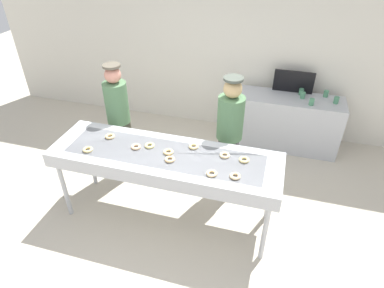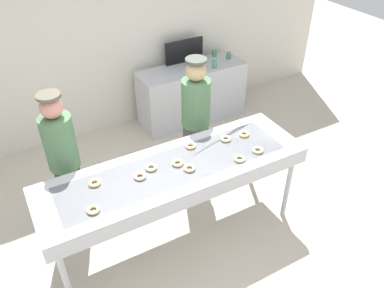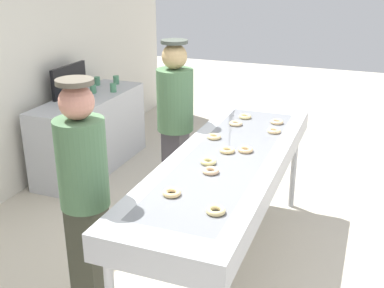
# 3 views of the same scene
# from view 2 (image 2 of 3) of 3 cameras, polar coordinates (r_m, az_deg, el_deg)

# --- Properties ---
(ground_plane) EXTENTS (16.00, 16.00, 0.00)m
(ground_plane) POSITION_cam_2_polar(r_m,az_deg,el_deg) (4.38, -2.19, -13.32)
(ground_plane) COLOR beige
(back_wall) EXTENTS (8.00, 0.12, 3.19)m
(back_wall) POSITION_cam_2_polar(r_m,az_deg,el_deg) (5.50, -15.16, 16.56)
(back_wall) COLOR silver
(back_wall) RESTS_ON ground
(fryer_conveyor) EXTENTS (2.63, 0.79, 0.98)m
(fryer_conveyor) POSITION_cam_2_polar(r_m,az_deg,el_deg) (3.75, -2.50, -4.39)
(fryer_conveyor) COLOR #B7BABF
(fryer_conveyor) RESTS_ON ground
(plain_donut_0) EXTENTS (0.16, 0.16, 0.03)m
(plain_donut_0) POSITION_cam_2_polar(r_m,az_deg,el_deg) (3.79, 6.99, -2.17)
(plain_donut_0) COLOR #F3CC90
(plain_donut_0) RESTS_ON fryer_conveyor
(plain_donut_1) EXTENTS (0.15, 0.15, 0.03)m
(plain_donut_1) POSITION_cam_2_polar(r_m,az_deg,el_deg) (3.36, -14.30, -9.35)
(plain_donut_1) COLOR #E5CB83
(plain_donut_1) RESTS_ON fryer_conveyor
(plain_donut_2) EXTENTS (0.14, 0.14, 0.03)m
(plain_donut_2) POSITION_cam_2_polar(r_m,az_deg,el_deg) (4.05, 4.97, 0.77)
(plain_donut_2) COLOR beige
(plain_donut_2) RESTS_ON fryer_conveyor
(plain_donut_3) EXTENTS (0.15, 0.15, 0.03)m
(plain_donut_3) POSITION_cam_2_polar(r_m,az_deg,el_deg) (3.71, -2.12, -2.81)
(plain_donut_3) COLOR #F6D085
(plain_donut_3) RESTS_ON fryer_conveyor
(plain_donut_4) EXTENTS (0.16, 0.16, 0.03)m
(plain_donut_4) POSITION_cam_2_polar(r_m,az_deg,el_deg) (3.68, -6.03, -3.46)
(plain_donut_4) COLOR #E7D585
(plain_donut_4) RESTS_ON fryer_conveyor
(plain_donut_5) EXTENTS (0.15, 0.15, 0.03)m
(plain_donut_5) POSITION_cam_2_polar(r_m,az_deg,el_deg) (3.93, -0.22, -0.26)
(plain_donut_5) COLOR #EDCD89
(plain_donut_5) RESTS_ON fryer_conveyor
(plain_donut_6) EXTENTS (0.14, 0.14, 0.03)m
(plain_donut_6) POSITION_cam_2_polar(r_m,az_deg,el_deg) (3.59, -7.66, -4.74)
(plain_donut_6) COLOR #F3C291
(plain_donut_6) RESTS_ON fryer_conveyor
(plain_donut_7) EXTENTS (0.15, 0.15, 0.03)m
(plain_donut_7) POSITION_cam_2_polar(r_m,az_deg,el_deg) (4.14, 7.67, 1.45)
(plain_donut_7) COLOR #E8D085
(plain_donut_7) RESTS_ON fryer_conveyor
(plain_donut_8) EXTENTS (0.15, 0.15, 0.03)m
(plain_donut_8) POSITION_cam_2_polar(r_m,az_deg,el_deg) (3.65, -0.39, -3.59)
(plain_donut_8) COLOR #F4C587
(plain_donut_8) RESTS_ON fryer_conveyor
(plain_donut_9) EXTENTS (0.16, 0.16, 0.03)m
(plain_donut_9) POSITION_cam_2_polar(r_m,az_deg,el_deg) (3.60, -14.13, -5.57)
(plain_donut_9) COLOR #F6CC85
(plain_donut_9) RESTS_ON fryer_conveyor
(plain_donut_10) EXTENTS (0.16, 0.16, 0.03)m
(plain_donut_10) POSITION_cam_2_polar(r_m,az_deg,el_deg) (3.93, 9.64, -0.91)
(plain_donut_10) COLOR beige
(plain_donut_10) RESTS_ON fryer_conveyor
(worker_baker) EXTENTS (0.31, 0.31, 1.69)m
(worker_baker) POSITION_cam_2_polar(r_m,az_deg,el_deg) (4.03, -18.23, -2.45)
(worker_baker) COLOR #36372A
(worker_baker) RESTS_ON ground
(worker_assistant) EXTENTS (0.32, 0.32, 1.69)m
(worker_assistant) POSITION_cam_2_polar(r_m,az_deg,el_deg) (4.43, 0.55, 3.71)
(worker_assistant) COLOR #3E3A40
(worker_assistant) RESTS_ON ground
(prep_counter) EXTENTS (1.63, 0.57, 0.87)m
(prep_counter) POSITION_cam_2_polar(r_m,az_deg,el_deg) (6.03, -0.02, 7.41)
(prep_counter) COLOR #B7BABF
(prep_counter) RESTS_ON ground
(paper_cup_0) EXTENTS (0.07, 0.07, 0.10)m
(paper_cup_0) POSITION_cam_2_polar(r_m,az_deg,el_deg) (5.91, 1.24, 12.06)
(paper_cup_0) COLOR #4C8C66
(paper_cup_0) RESTS_ON prep_counter
(paper_cup_1) EXTENTS (0.07, 0.07, 0.10)m
(paper_cup_1) POSITION_cam_2_polar(r_m,az_deg,el_deg) (6.13, 5.39, 12.80)
(paper_cup_1) COLOR #4C8C66
(paper_cup_1) RESTS_ON prep_counter
(paper_cup_2) EXTENTS (0.07, 0.07, 0.10)m
(paper_cup_2) POSITION_cam_2_polar(r_m,az_deg,el_deg) (5.82, 3.32, 11.62)
(paper_cup_2) COLOR #4C8C66
(paper_cup_2) RESTS_ON prep_counter
(paper_cup_3) EXTENTS (0.07, 0.07, 0.10)m
(paper_cup_3) POSITION_cam_2_polar(r_m,az_deg,el_deg) (6.20, 3.31, 13.19)
(paper_cup_3) COLOR #4C8C66
(paper_cup_3) RESTS_ON prep_counter
(paper_cup_4) EXTENTS (0.07, 0.07, 0.10)m
(paper_cup_4) POSITION_cam_2_polar(r_m,az_deg,el_deg) (6.00, 0.46, 12.42)
(paper_cup_4) COLOR #4C8C66
(paper_cup_4) RESTS_ON prep_counter
(menu_display) EXTENTS (0.62, 0.04, 0.34)m
(menu_display) POSITION_cam_2_polar(r_m,az_deg,el_deg) (5.95, -1.15, 13.49)
(menu_display) COLOR black
(menu_display) RESTS_ON prep_counter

